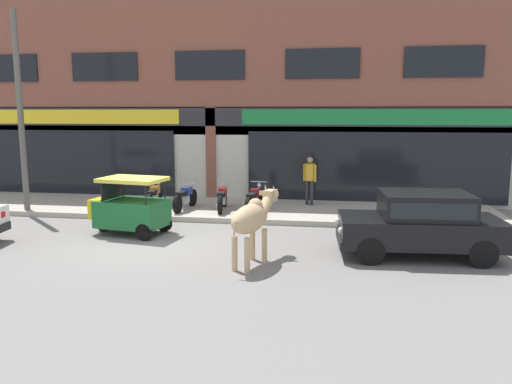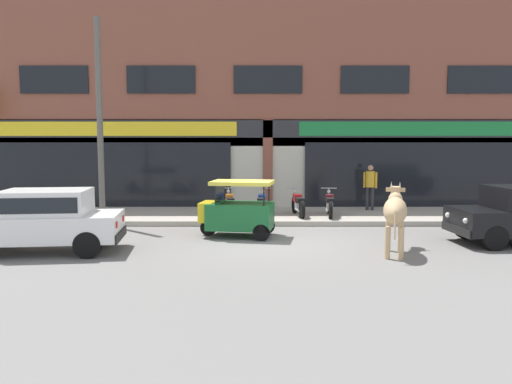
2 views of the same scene
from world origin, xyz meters
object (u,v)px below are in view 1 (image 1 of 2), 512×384
(motorcycle_1, at_px, (185,197))
(motorcycle_2, at_px, (222,198))
(motorcycle_3, at_px, (254,199))
(utility_pole, at_px, (20,112))
(cow, at_px, (252,218))
(auto_rickshaw, at_px, (130,210))
(motorcycle_0, at_px, (154,196))
(pedestrian, at_px, (310,176))
(car_0, at_px, (421,221))

(motorcycle_1, bearing_deg, motorcycle_2, 3.58)
(motorcycle_3, relative_size, utility_pole, 0.30)
(cow, xyz_separation_m, auto_rickshaw, (-3.66, 2.17, -0.35))
(motorcycle_0, relative_size, motorcycle_2, 1.00)
(motorcycle_0, relative_size, utility_pole, 0.30)
(motorcycle_2, xyz_separation_m, pedestrian, (2.66, 1.35, 0.60))
(auto_rickshaw, height_order, motorcycle_3, auto_rickshaw)
(auto_rickshaw, bearing_deg, motorcycle_2, 56.29)
(cow, relative_size, auto_rickshaw, 1.01)
(motorcycle_3, bearing_deg, motorcycle_0, 178.82)
(auto_rickshaw, relative_size, motorcycle_3, 1.15)
(motorcycle_3, distance_m, pedestrian, 2.26)
(motorcycle_3, bearing_deg, motorcycle_1, 179.59)
(cow, distance_m, auto_rickshaw, 4.27)
(cow, bearing_deg, utility_pole, 152.82)
(car_0, relative_size, motorcycle_2, 2.04)
(auto_rickshaw, bearing_deg, car_0, -7.79)
(motorcycle_0, height_order, motorcycle_3, same)
(cow, height_order, motorcycle_0, cow)
(utility_pole, bearing_deg, auto_rickshaw, -23.94)
(car_0, relative_size, pedestrian, 2.31)
(cow, relative_size, motorcycle_0, 1.16)
(cow, xyz_separation_m, utility_pole, (-7.91, 4.06, 2.22))
(auto_rickshaw, distance_m, motorcycle_3, 3.97)
(motorcycle_0, bearing_deg, pedestrian, 15.67)
(cow, relative_size, car_0, 0.57)
(motorcycle_2, xyz_separation_m, utility_pole, (-6.13, -0.92, 2.68))
(cow, xyz_separation_m, motorcycle_2, (-1.78, 4.98, -0.46))
(car_0, relative_size, motorcycle_1, 2.04)
(motorcycle_0, xyz_separation_m, motorcycle_2, (2.23, 0.02, 0.00))
(motorcycle_1, bearing_deg, motorcycle_3, -0.41)
(auto_rickshaw, bearing_deg, motorcycle_0, 97.39)
(car_0, bearing_deg, motorcycle_2, 144.91)
(motorcycle_0, xyz_separation_m, utility_pole, (-3.89, -0.89, 2.68))
(auto_rickshaw, relative_size, motorcycle_0, 1.15)
(car_0, distance_m, motorcycle_0, 8.53)
(motorcycle_1, xyz_separation_m, utility_pole, (-4.94, -0.84, 2.68))
(pedestrian, bearing_deg, motorcycle_3, -138.70)
(motorcycle_1, distance_m, motorcycle_2, 1.19)
(cow, height_order, utility_pole, utility_pole)
(motorcycle_0, bearing_deg, cow, -50.97)
(motorcycle_3, distance_m, utility_pole, 7.68)
(motorcycle_2, height_order, pedestrian, pedestrian)
(cow, xyz_separation_m, motorcycle_3, (-0.76, 4.89, -0.46))
(cow, distance_m, utility_pole, 9.16)
(auto_rickshaw, bearing_deg, pedestrian, 42.52)
(motorcycle_2, bearing_deg, utility_pole, -171.49)
(cow, distance_m, motorcycle_1, 5.75)
(cow, xyz_separation_m, pedestrian, (0.87, 6.33, 0.14))
(motorcycle_0, relative_size, motorcycle_3, 1.00)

